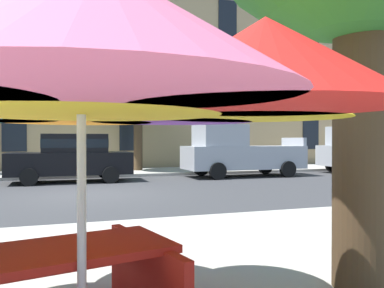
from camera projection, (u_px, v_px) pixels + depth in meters
ground_plane at (88, 195)px, 11.34m from camera, size 120.00×120.00×0.00m
sidewalk_far at (77, 173)px, 17.78m from camera, size 56.00×3.60×0.12m
apartment_building at (71, 64)px, 25.47m from camera, size 44.21×12.08×12.80m
sedan_black at (72, 156)px, 14.73m from camera, size 4.40×1.98×1.78m
pickup_silver at (238, 152)px, 16.91m from camera, size 5.10×2.12×2.20m
pickup_silver_midblock at (368, 151)px, 19.11m from camera, size 5.10×2.12×2.20m
street_tree_middle at (141, 80)px, 18.90m from camera, size 3.96×3.84×6.40m
patio_umbrella at (81, 77)px, 2.57m from camera, size 3.90×3.90×2.28m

